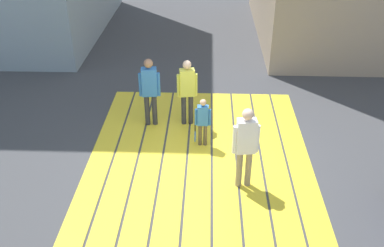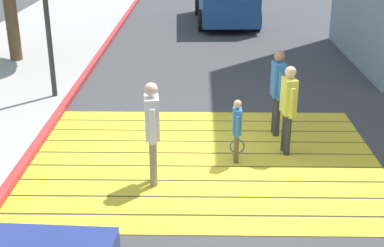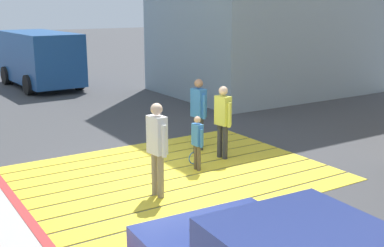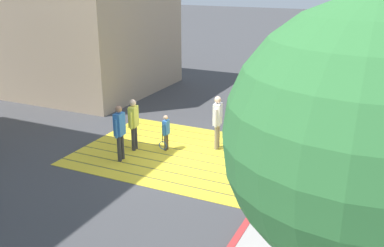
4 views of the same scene
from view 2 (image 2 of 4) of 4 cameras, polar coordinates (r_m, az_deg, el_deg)
name	(u,v)px [view 2 (image 2 of 4)]	position (r m, az deg, el deg)	size (l,w,h in m)	color
ground_plane	(204,160)	(9.84, 1.35, -3.95)	(120.00, 120.00, 0.00)	#424244
crosswalk_stripes	(204,160)	(9.84, 1.35, -3.92)	(6.40, 4.90, 0.01)	yellow
curb_painted	(30,156)	(10.31, -17.05, -3.32)	(0.16, 40.00, 0.13)	#BC3333
pedestrian_adult_lead	(288,104)	(9.90, 10.30, 2.10)	(0.27, 0.50, 1.71)	#333338
pedestrian_adult_trailing	(278,87)	(10.72, 9.20, 3.92)	(0.26, 0.51, 1.77)	#333338
pedestrian_adult_side	(152,127)	(8.63, -4.30, -0.34)	(0.27, 0.52, 1.78)	gray
pedestrian_child_with_racket	(237,128)	(9.55, 4.84, -0.47)	(0.28, 0.37, 1.20)	brown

